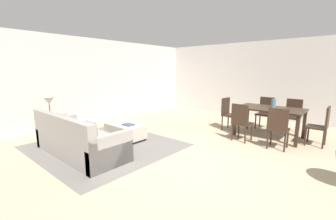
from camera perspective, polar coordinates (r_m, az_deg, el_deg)
name	(u,v)px	position (r m, az deg, el deg)	size (l,w,h in m)	color
ground_plane	(194,164)	(4.23, 6.62, -13.70)	(10.80, 10.80, 0.00)	tan
wall_back	(277,80)	(8.49, 26.34, 6.84)	(9.00, 0.12, 2.70)	beige
wall_left	(87,81)	(7.62, -20.16, 6.99)	(0.12, 11.00, 2.70)	beige
area_rug	(106,146)	(5.32, -15.80, -8.81)	(3.00, 2.80, 0.01)	slate
couch	(78,141)	(4.91, -22.18, -7.33)	(2.26, 0.90, 0.86)	gray
ottoman_table	(125,131)	(5.62, -10.95, -5.25)	(0.98, 0.57, 0.39)	#B7AD9E
side_table	(51,123)	(6.16, -27.92, -2.90)	(0.40, 0.40, 0.54)	olive
table_lamp	(49,102)	(6.07, -28.34, 1.91)	(0.26, 0.26, 0.53)	brown
dining_table	(270,111)	(6.20, 24.74, -0.33)	(1.57, 0.96, 0.76)	#332319
dining_chair_near_left	(241,120)	(5.59, 18.30, -2.53)	(0.43, 0.43, 0.92)	#332319
dining_chair_near_right	(278,126)	(5.32, 26.52, -3.76)	(0.43, 0.43, 0.92)	#332319
dining_chair_far_left	(265,111)	(7.11, 23.80, -0.22)	(0.41, 0.41, 0.92)	#332319
dining_chair_far_right	(293,114)	(6.99, 29.46, -0.85)	(0.41, 0.41, 0.92)	#332319
dining_chair_head_east	(322,124)	(6.04, 34.82, -2.96)	(0.40, 0.40, 0.92)	#332319
dining_chair_head_west	(228,112)	(6.59, 15.27, -0.47)	(0.43, 0.43, 0.92)	#332319
vase_centerpiece	(273,104)	(6.20, 25.54, 1.51)	(0.11, 0.11, 0.22)	slate
book_on_ottoman	(128,125)	(5.46, -10.22, -3.72)	(0.26, 0.20, 0.03)	#3F4C72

